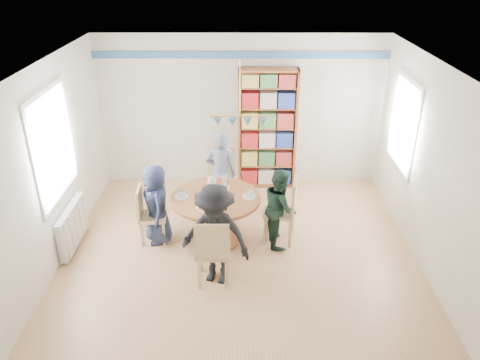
{
  "coord_description": "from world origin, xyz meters",
  "views": [
    {
      "loc": [
        0.03,
        -5.43,
        3.96
      ],
      "look_at": [
        0.0,
        0.4,
        1.05
      ],
      "focal_mm": 35.0,
      "sensor_mm": 36.0,
      "label": 1
    }
  ],
  "objects_px": {
    "person_left": "(157,204)",
    "person_near": "(215,235)",
    "chair_left": "(148,213)",
    "person_right": "(280,207)",
    "radiator": "(73,226)",
    "bookshelf": "(267,131)",
    "chair_far": "(222,176)",
    "chair_near": "(213,250)",
    "person_far": "(221,173)",
    "dining_table": "(216,208)",
    "chair_right": "(286,207)"
  },
  "relations": [
    {
      "from": "person_near",
      "to": "dining_table",
      "type": "bearing_deg",
      "value": 110.37
    },
    {
      "from": "person_near",
      "to": "bookshelf",
      "type": "distance_m",
      "value": 2.93
    },
    {
      "from": "person_left",
      "to": "chair_near",
      "type": "bearing_deg",
      "value": 20.73
    },
    {
      "from": "dining_table",
      "to": "chair_near",
      "type": "height_order",
      "value": "chair_near"
    },
    {
      "from": "person_left",
      "to": "person_near",
      "type": "bearing_deg",
      "value": 24.24
    },
    {
      "from": "dining_table",
      "to": "chair_right",
      "type": "bearing_deg",
      "value": 1.9
    },
    {
      "from": "person_near",
      "to": "bookshelf",
      "type": "height_order",
      "value": "bookshelf"
    },
    {
      "from": "chair_far",
      "to": "bookshelf",
      "type": "bearing_deg",
      "value": 47.13
    },
    {
      "from": "chair_near",
      "to": "person_far",
      "type": "relative_size",
      "value": 0.7
    },
    {
      "from": "dining_table",
      "to": "person_far",
      "type": "bearing_deg",
      "value": 87.54
    },
    {
      "from": "chair_left",
      "to": "person_right",
      "type": "height_order",
      "value": "person_right"
    },
    {
      "from": "chair_left",
      "to": "person_right",
      "type": "relative_size",
      "value": 0.74
    },
    {
      "from": "person_far",
      "to": "chair_left",
      "type": "bearing_deg",
      "value": 46.57
    },
    {
      "from": "chair_right",
      "to": "person_far",
      "type": "bearing_deg",
      "value": 138.21
    },
    {
      "from": "person_far",
      "to": "person_near",
      "type": "bearing_deg",
      "value": 95.57
    },
    {
      "from": "chair_near",
      "to": "person_left",
      "type": "bearing_deg",
      "value": 130.38
    },
    {
      "from": "person_near",
      "to": "chair_far",
      "type": "bearing_deg",
      "value": 107.57
    },
    {
      "from": "person_right",
      "to": "person_left",
      "type": "bearing_deg",
      "value": 83.5
    },
    {
      "from": "radiator",
      "to": "person_far",
      "type": "relative_size",
      "value": 0.72
    },
    {
      "from": "dining_table",
      "to": "chair_near",
      "type": "bearing_deg",
      "value": -89.3
    },
    {
      "from": "person_right",
      "to": "person_near",
      "type": "height_order",
      "value": "person_near"
    },
    {
      "from": "person_left",
      "to": "radiator",
      "type": "bearing_deg",
      "value": -101.08
    },
    {
      "from": "chair_left",
      "to": "chair_far",
      "type": "bearing_deg",
      "value": 44.99
    },
    {
      "from": "chair_near",
      "to": "person_left",
      "type": "xyz_separation_m",
      "value": [
        -0.87,
        1.03,
        0.07
      ]
    },
    {
      "from": "person_right",
      "to": "person_far",
      "type": "bearing_deg",
      "value": 38.63
    },
    {
      "from": "person_far",
      "to": "chair_right",
      "type": "bearing_deg",
      "value": 143.55
    },
    {
      "from": "chair_right",
      "to": "chair_far",
      "type": "distance_m",
      "value": 1.4
    },
    {
      "from": "person_right",
      "to": "person_near",
      "type": "xyz_separation_m",
      "value": [
        -0.89,
        -0.89,
        0.1
      ]
    },
    {
      "from": "person_near",
      "to": "chair_right",
      "type": "bearing_deg",
      "value": 61.98
    },
    {
      "from": "chair_left",
      "to": "person_far",
      "type": "xyz_separation_m",
      "value": [
        1.04,
        0.91,
        0.21
      ]
    },
    {
      "from": "person_near",
      "to": "person_left",
      "type": "bearing_deg",
      "value": 151.38
    },
    {
      "from": "chair_right",
      "to": "bookshelf",
      "type": "relative_size",
      "value": 0.47
    },
    {
      "from": "chair_right",
      "to": "person_left",
      "type": "bearing_deg",
      "value": -179.59
    },
    {
      "from": "chair_far",
      "to": "chair_near",
      "type": "height_order",
      "value": "chair_far"
    },
    {
      "from": "chair_near",
      "to": "person_left",
      "type": "height_order",
      "value": "person_left"
    },
    {
      "from": "dining_table",
      "to": "chair_left",
      "type": "relative_size",
      "value": 1.48
    },
    {
      "from": "chair_left",
      "to": "person_left",
      "type": "distance_m",
      "value": 0.19
    },
    {
      "from": "chair_left",
      "to": "person_right",
      "type": "xyz_separation_m",
      "value": [
        1.93,
        -0.03,
        0.11
      ]
    },
    {
      "from": "radiator",
      "to": "bookshelf",
      "type": "relative_size",
      "value": 0.46
    },
    {
      "from": "chair_left",
      "to": "chair_near",
      "type": "distance_m",
      "value": 1.43
    },
    {
      "from": "chair_left",
      "to": "person_near",
      "type": "distance_m",
      "value": 1.41
    },
    {
      "from": "dining_table",
      "to": "chair_left",
      "type": "bearing_deg",
      "value": 179.98
    },
    {
      "from": "chair_right",
      "to": "radiator",
      "type": "bearing_deg",
      "value": -176.38
    },
    {
      "from": "chair_far",
      "to": "person_left",
      "type": "bearing_deg",
      "value": -131.47
    },
    {
      "from": "bookshelf",
      "to": "person_far",
      "type": "bearing_deg",
      "value": -128.87
    },
    {
      "from": "dining_table",
      "to": "chair_far",
      "type": "bearing_deg",
      "value": 87.61
    },
    {
      "from": "chair_far",
      "to": "person_left",
      "type": "height_order",
      "value": "person_left"
    },
    {
      "from": "person_right",
      "to": "dining_table",
      "type": "bearing_deg",
      "value": 83.29
    },
    {
      "from": "dining_table",
      "to": "chair_left",
      "type": "distance_m",
      "value": 1.0
    },
    {
      "from": "chair_far",
      "to": "person_near",
      "type": "relative_size",
      "value": 0.75
    }
  ]
}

